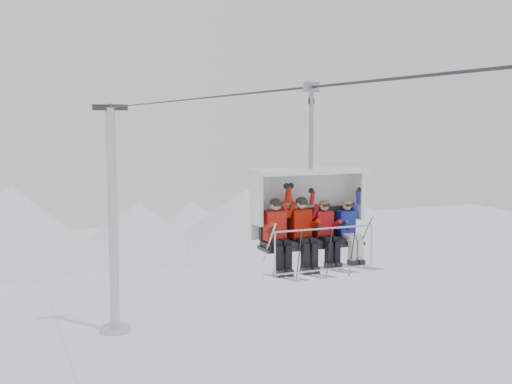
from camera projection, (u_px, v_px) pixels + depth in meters
name	position (u px, v px, depth m)	size (l,w,h in m)	color
ridgeline	(55.00, 232.00, 55.82)	(72.00, 21.00, 7.00)	white
lift_tower_right	(113.00, 236.00, 37.68)	(2.00, 1.80, 13.48)	#B9BBC0
haul_cable	(256.00, 93.00, 16.63)	(0.06, 0.06, 50.00)	#313136
chairlift_carrier	(308.00, 206.00, 14.18)	(2.52, 1.17, 3.98)	black
skier_far_left	(277.00, 232.00, 13.62)	(0.43, 1.69, 1.70)	red
skier_center_left	(303.00, 230.00, 13.85)	(0.43, 1.69, 1.70)	#A91403
skier_center_right	(326.00, 230.00, 14.06)	(0.39, 1.69, 1.56)	#AD1018
skier_far_right	(349.00, 229.00, 14.27)	(0.38, 1.69, 1.51)	#192596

